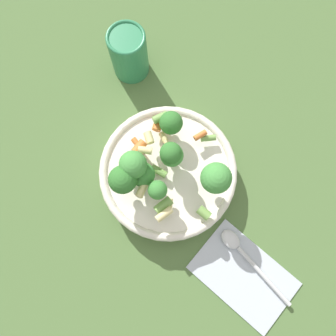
# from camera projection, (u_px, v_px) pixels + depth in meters

# --- Properties ---
(ground_plane) EXTENTS (3.00, 3.00, 0.00)m
(ground_plane) POSITION_uv_depth(u_px,v_px,m) (168.00, 177.00, 0.59)
(ground_plane) COLOR #4C6B38
(bowl) EXTENTS (0.23, 0.23, 0.05)m
(bowl) POSITION_uv_depth(u_px,v_px,m) (168.00, 173.00, 0.56)
(bowl) COLOR silver
(bowl) RESTS_ON ground_plane
(pasta_salad) EXTENTS (0.17, 0.17, 0.08)m
(pasta_salad) POSITION_uv_depth(u_px,v_px,m) (162.00, 165.00, 0.49)
(pasta_salad) COLOR #8CB766
(pasta_salad) RESTS_ON bowl
(cup) EXTENTS (0.07, 0.07, 0.10)m
(cup) POSITION_uv_depth(u_px,v_px,m) (129.00, 53.00, 0.58)
(cup) COLOR #2D7F51
(cup) RESTS_ON ground_plane
(napkin) EXTENTS (0.16, 0.19, 0.01)m
(napkin) POSITION_uv_depth(u_px,v_px,m) (244.00, 276.00, 0.54)
(napkin) COLOR #B2BCC6
(napkin) RESTS_ON ground_plane
(spoon) EXTENTS (0.09, 0.15, 0.01)m
(spoon) POSITION_uv_depth(u_px,v_px,m) (243.00, 253.00, 0.54)
(spoon) COLOR silver
(spoon) RESTS_ON napkin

